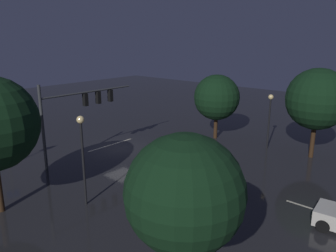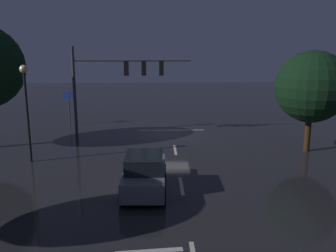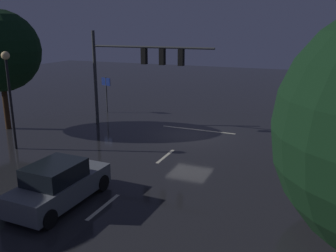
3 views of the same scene
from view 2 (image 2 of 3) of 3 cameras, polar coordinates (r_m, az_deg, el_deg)
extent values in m
plane|color=#232326|center=(26.46, 0.71, -1.39)|extent=(80.00, 80.00, 0.00)
cylinder|color=#383A3D|center=(26.82, -14.57, 5.32)|extent=(0.22, 0.22, 6.37)
cylinder|color=#383A3D|center=(26.05, -5.72, 10.28)|extent=(8.34, 0.14, 0.14)
cube|color=black|center=(26.11, -6.62, 9.01)|extent=(0.32, 0.36, 1.00)
sphere|color=black|center=(26.28, -6.60, 9.73)|extent=(0.20, 0.20, 0.20)
sphere|color=black|center=(26.29, -6.58, 9.04)|extent=(0.20, 0.20, 0.20)
sphere|color=#19F24C|center=(26.31, -6.57, 8.34)|extent=(0.20, 0.20, 0.20)
cube|color=black|center=(26.03, -3.84, 9.06)|extent=(0.32, 0.36, 1.00)
sphere|color=black|center=(26.20, -3.84, 9.78)|extent=(0.20, 0.20, 0.20)
sphere|color=black|center=(26.22, -3.83, 9.08)|extent=(0.20, 0.20, 0.20)
sphere|color=#19F24C|center=(26.24, -3.82, 8.38)|extent=(0.20, 0.20, 0.20)
cube|color=black|center=(26.01, -1.05, 9.08)|extent=(0.32, 0.36, 1.00)
sphere|color=black|center=(26.19, -1.06, 9.80)|extent=(0.20, 0.20, 0.20)
sphere|color=black|center=(26.20, -1.06, 9.10)|extent=(0.20, 0.20, 0.20)
sphere|color=#19F24C|center=(26.22, -1.05, 8.41)|extent=(0.20, 0.20, 0.20)
cube|color=beige|center=(22.59, 1.13, -3.79)|extent=(0.16, 2.20, 0.01)
cube|color=beige|center=(16.92, 2.13, -9.45)|extent=(0.16, 2.20, 0.01)
cube|color=beige|center=(27.91, 0.58, -0.65)|extent=(5.00, 0.16, 0.01)
cube|color=slate|center=(16.33, -3.70, -7.98)|extent=(1.90, 4.34, 0.80)
cube|color=black|center=(15.90, -3.78, -5.73)|extent=(1.65, 2.14, 0.68)
cylinder|color=black|center=(17.99, -6.09, -7.02)|extent=(0.24, 0.68, 0.68)
cylinder|color=black|center=(17.90, -0.69, -7.05)|extent=(0.24, 0.68, 0.68)
cylinder|color=black|center=(15.03, -7.30, -11.07)|extent=(0.24, 0.68, 0.68)
cylinder|color=black|center=(14.92, -0.76, -11.14)|extent=(0.24, 0.68, 0.68)
sphere|color=#F9EFC6|center=(18.36, -5.36, -5.52)|extent=(0.20, 0.20, 0.20)
sphere|color=#F9EFC6|center=(18.29, -1.28, -5.53)|extent=(0.20, 0.20, 0.20)
cylinder|color=black|center=(21.16, -21.30, 1.15)|extent=(0.14, 0.14, 4.97)
sphere|color=#F9D88C|center=(20.85, -21.88, 8.35)|extent=(0.44, 0.44, 0.44)
cylinder|color=#383A3D|center=(30.51, -15.36, 2.70)|extent=(0.09, 0.09, 2.80)
cube|color=navy|center=(30.36, -15.47, 4.65)|extent=(0.89, 0.28, 0.60)
cylinder|color=#382314|center=(23.66, 21.22, -0.94)|extent=(0.36, 0.36, 2.38)
sphere|color=black|center=(23.22, 21.76, 5.82)|extent=(4.31, 4.31, 4.31)
camera|label=1|loc=(18.36, -81.18, 12.70)|focal=36.08mm
camera|label=3|loc=(9.66, 56.97, 8.79)|focal=38.68mm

